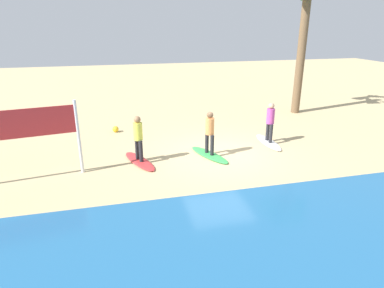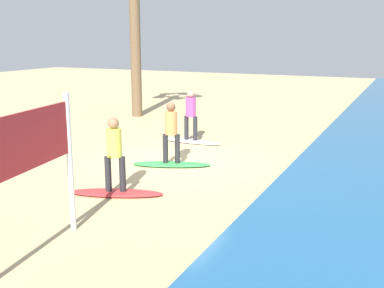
% 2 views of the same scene
% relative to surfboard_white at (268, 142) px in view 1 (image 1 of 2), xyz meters
% --- Properties ---
extents(ground_plane, '(60.00, 60.00, 0.00)m').
position_rel_surfboard_white_xyz_m(ground_plane, '(2.39, 0.68, -0.04)').
color(ground_plane, tan).
extents(surfboard_white, '(0.60, 2.11, 0.09)m').
position_rel_surfboard_white_xyz_m(surfboard_white, '(0.00, 0.00, 0.00)').
color(surfboard_white, white).
rests_on(surfboard_white, ground).
extents(surfer_white, '(0.32, 0.46, 1.64)m').
position_rel_surfboard_white_xyz_m(surfer_white, '(0.00, 0.00, 0.99)').
color(surfer_white, '#232328').
rests_on(surfer_white, surfboard_white).
extents(surfboard_green, '(1.29, 2.16, 0.09)m').
position_rel_surfboard_white_xyz_m(surfboard_green, '(2.81, 0.75, 0.00)').
color(surfboard_green, green).
rests_on(surfboard_green, ground).
extents(surfer_green, '(0.32, 0.44, 1.64)m').
position_rel_surfboard_white_xyz_m(surfer_green, '(2.81, 0.75, 0.99)').
color(surfer_green, '#232328').
rests_on(surfer_green, surfboard_green).
extents(surfboard_red, '(1.25, 2.16, 0.09)m').
position_rel_surfboard_white_xyz_m(surfboard_red, '(5.45, 0.74, 0.00)').
color(surfboard_red, red).
rests_on(surfboard_red, ground).
extents(surfer_red, '(0.32, 0.44, 1.64)m').
position_rel_surfboard_white_xyz_m(surfer_red, '(5.45, 0.74, 0.99)').
color(surfer_red, '#232328').
rests_on(surfer_red, surfboard_red).
extents(palm_tree, '(2.88, 3.03, 7.25)m').
position_rel_surfboard_white_xyz_m(palm_tree, '(-3.74, -4.34, 5.77)').
color(palm_tree, brown).
rests_on(palm_tree, ground).
extents(beach_ball, '(0.28, 0.28, 0.28)m').
position_rel_surfboard_white_xyz_m(beach_ball, '(6.18, -3.09, 0.10)').
color(beach_ball, yellow).
rests_on(beach_ball, ground).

